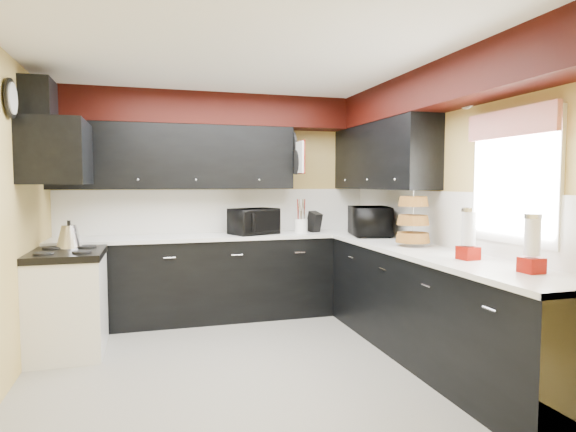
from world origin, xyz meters
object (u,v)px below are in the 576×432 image
at_px(microwave, 370,221).
at_px(utensil_crock, 301,226).
at_px(knife_block, 314,222).
at_px(toaster_oven, 254,221).
at_px(kettle, 69,236).

bearing_deg(microwave, utensil_crock, 63.39).
relative_size(microwave, utensil_crock, 3.62).
bearing_deg(utensil_crock, knife_block, 9.51).
bearing_deg(microwave, toaster_oven, 79.14).
distance_m(utensil_crock, knife_block, 0.18).
bearing_deg(toaster_oven, knife_block, -19.29).
bearing_deg(knife_block, toaster_oven, 163.94).
height_order(utensil_crock, kettle, kettle).
xyz_separation_m(knife_block, kettle, (-2.57, -0.51, -0.03)).
bearing_deg(knife_block, kettle, 173.23).
bearing_deg(toaster_oven, utensil_crock, -21.62).
xyz_separation_m(microwave, kettle, (-3.03, 0.03, -0.08)).
bearing_deg(knife_block, microwave, -68.11).
distance_m(utensil_crock, kettle, 2.45).
height_order(toaster_oven, microwave, microwave).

